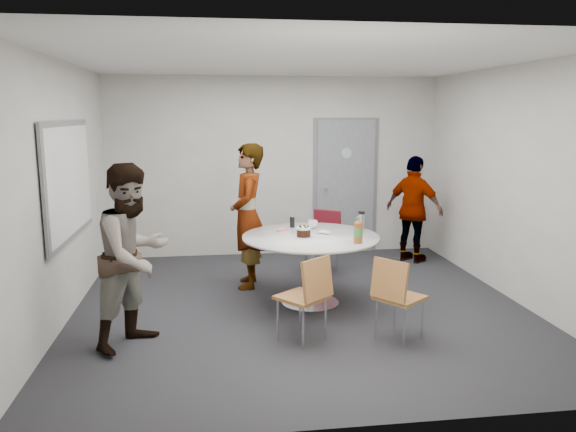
{
  "coord_description": "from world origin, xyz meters",
  "views": [
    {
      "loc": [
        -0.97,
        -5.98,
        2.15
      ],
      "look_at": [
        -0.11,
        0.25,
        1.0
      ],
      "focal_mm": 35.0,
      "sensor_mm": 36.0,
      "label": 1
    }
  ],
  "objects": [
    {
      "name": "person_right",
      "position": [
        1.95,
        1.72,
        0.78
      ],
      "size": [
        0.87,
        0.95,
        1.55
      ],
      "primitive_type": "imported",
      "rotation": [
        0.0,
        0.0,
        2.25
      ],
      "color": "black",
      "rests_on": "floor"
    },
    {
      "name": "wall_back",
      "position": [
        0.0,
        2.5,
        1.35
      ],
      "size": [
        5.0,
        0.0,
        5.0
      ],
      "primitive_type": "plane",
      "rotation": [
        1.57,
        0.0,
        0.0
      ],
      "color": "#B2B0A9",
      "rests_on": "floor"
    },
    {
      "name": "wall_left",
      "position": [
        -2.5,
        0.0,
        1.35
      ],
      "size": [
        0.0,
        5.0,
        5.0
      ],
      "primitive_type": "plane",
      "rotation": [
        1.57,
        0.0,
        1.57
      ],
      "color": "#B2B0A9",
      "rests_on": "floor"
    },
    {
      "name": "wall_front",
      "position": [
        0.0,
        -2.5,
        1.35
      ],
      "size": [
        5.0,
        0.0,
        5.0
      ],
      "primitive_type": "plane",
      "rotation": [
        -1.57,
        0.0,
        0.0
      ],
      "color": "#B2B0A9",
      "rests_on": "floor"
    },
    {
      "name": "chair_near_right",
      "position": [
        0.73,
        -1.1,
        0.5
      ],
      "size": [
        0.57,
        0.56,
        0.82
      ],
      "rotation": [
        0.0,
        0.0,
        -0.91
      ],
      "color": "brown",
      "rests_on": "floor"
    },
    {
      "name": "door",
      "position": [
        1.1,
        2.48,
        1.03
      ],
      "size": [
        1.02,
        0.17,
        2.12
      ],
      "color": "slate",
      "rests_on": "wall_back"
    },
    {
      "name": "ceiling",
      "position": [
        0.0,
        0.0,
        2.7
      ],
      "size": [
        5.0,
        5.0,
        0.0
      ],
      "primitive_type": "plane",
      "rotation": [
        3.14,
        0.0,
        0.0
      ],
      "color": "silver",
      "rests_on": "wall_back"
    },
    {
      "name": "person_left",
      "position": [
        -1.69,
        -0.81,
        0.86
      ],
      "size": [
        1.02,
        1.06,
        1.71
      ],
      "primitive_type": "imported",
      "rotation": [
        0.0,
        0.0,
        0.92
      ],
      "color": "white",
      "rests_on": "floor"
    },
    {
      "name": "chair_far",
      "position": [
        0.55,
        1.36,
        0.52
      ],
      "size": [
        0.58,
        0.59,
        0.85
      ],
      "rotation": [
        0.0,
        0.0,
        2.55
      ],
      "color": "maroon",
      "rests_on": "floor"
    },
    {
      "name": "person_main",
      "position": [
        -0.53,
        0.86,
        0.9
      ],
      "size": [
        0.47,
        0.68,
        1.79
      ],
      "primitive_type": "imported",
      "rotation": [
        0.0,
        0.0,
        -1.64
      ],
      "color": "#A5C6EA",
      "rests_on": "floor"
    },
    {
      "name": "wall_right",
      "position": [
        2.5,
        0.0,
        1.35
      ],
      "size": [
        0.0,
        5.0,
        5.0
      ],
      "primitive_type": "plane",
      "rotation": [
        1.57,
        0.0,
        -1.57
      ],
      "color": "#B2B0A9",
      "rests_on": "floor"
    },
    {
      "name": "whiteboard",
      "position": [
        -2.46,
        0.2,
        1.45
      ],
      "size": [
        0.04,
        1.9,
        1.25
      ],
      "color": "slate",
      "rests_on": "wall_left"
    },
    {
      "name": "chair_near_left",
      "position": [
        -0.09,
        -1.01,
        0.51
      ],
      "size": [
        0.58,
        0.58,
        0.84
      ],
      "rotation": [
        0.0,
        0.0,
        0.69
      ],
      "color": "brown",
      "rests_on": "floor"
    },
    {
      "name": "floor",
      "position": [
        0.0,
        0.0,
        0.0
      ],
      "size": [
        5.0,
        5.0,
        0.0
      ],
      "primitive_type": "plane",
      "color": "#242428",
      "rests_on": "ground"
    },
    {
      "name": "table",
      "position": [
        0.15,
        0.07,
        0.69
      ],
      "size": [
        1.53,
        1.53,
        1.09
      ],
      "color": "silver",
      "rests_on": "floor"
    }
  ]
}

